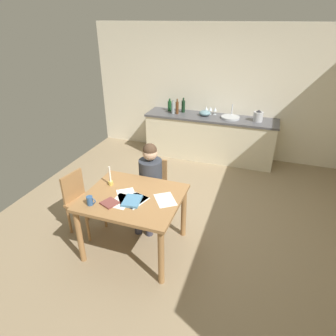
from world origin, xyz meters
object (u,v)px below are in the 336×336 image
chair_at_table (153,186)px  bottle_vinegar (173,108)px  dining_table (133,204)px  mixing_bowl (205,113)px  chair_side_empty (81,200)px  stovetop_kettle (258,116)px  wine_glass_by_kettle (211,109)px  book_magazine (132,201)px  wine_glass_back_left (206,109)px  candlestick (110,180)px  wine_glass_near_sink (215,109)px  sink_unit (230,117)px  bottle_sauce (183,106)px  coffee_mug (90,201)px  book_cookery (110,203)px  person_seated (149,180)px  bottle_wine_red (177,108)px

chair_at_table → bottle_vinegar: size_ratio=3.12×
dining_table → mixing_bowl: size_ratio=5.03×
chair_side_empty → stovetop_kettle: (2.05, 2.89, 0.52)m
chair_side_empty → wine_glass_by_kettle: bearing=70.1°
chair_at_table → stovetop_kettle: (1.26, 2.27, 0.50)m
book_magazine → wine_glass_back_left: bearing=79.5°
wine_glass_back_left → candlestick: bearing=-100.4°
chair_at_table → wine_glass_near_sink: wine_glass_near_sink is taller
sink_unit → bottle_vinegar: bottle_vinegar is taller
bottle_sauce → wine_glass_by_kettle: bearing=5.2°
bottle_vinegar → stovetop_kettle: bottle_vinegar is taller
coffee_mug → stovetop_kettle: (1.59, 3.31, 0.16)m
book_cookery → wine_glass_back_left: (0.36, 3.38, 0.21)m
stovetop_kettle → person_seated: bearing=-117.3°
wine_glass_by_kettle → wine_glass_back_left: size_ratio=1.00×
person_seated → mixing_bowl: person_seated is taller
book_cookery → bottle_sauce: 3.34m
mixing_bowl → wine_glass_by_kettle: bearing=56.3°
chair_at_table → bottle_wine_red: bearing=98.8°
bottle_sauce → wine_glass_back_left: (0.48, 0.05, -0.02)m
chair_at_table → book_magazine: bearing=-84.0°
chair_side_empty → book_cookery: 0.80m
mixing_bowl → person_seated: bearing=-95.0°
chair_at_table → wine_glass_by_kettle: wine_glass_by_kettle is taller
book_magazine → wine_glass_back_left: (0.14, 3.26, 0.21)m
bottle_vinegar → stovetop_kettle: bearing=2.2°
coffee_mug → person_seated: bearing=69.1°
coffee_mug → stovetop_kettle: size_ratio=0.51×
stovetop_kettle → wine_glass_near_sink: 0.87m
stovetop_kettle → wine_glass_near_sink: size_ratio=1.43×
mixing_bowl → stovetop_kettle: stovetop_kettle is taller
book_cookery → mixing_bowl: 3.27m
dining_table → stovetop_kettle: 3.25m
chair_at_table → sink_unit: 2.43m
wine_glass_near_sink → bottle_wine_red: bearing=-165.2°
candlestick → wine_glass_near_sink: wine_glass_near_sink is taller
bottle_wine_red → chair_side_empty: bearing=-99.0°
mixing_bowl → bottle_vinegar: bearing=-172.5°
chair_side_empty → wine_glass_back_left: wine_glass_back_left is taller
chair_side_empty → sink_unit: size_ratio=2.37×
coffee_mug → bottle_sauce: bearing=88.7°
sink_unit → wine_glass_near_sink: size_ratio=2.34×
dining_table → chair_side_empty: chair_side_empty is taller
candlestick → book_magazine: candlestick is taller
wine_glass_near_sink → coffee_mug: bearing=-102.0°
book_cookery → stovetop_kettle: (1.39, 3.23, 0.20)m
book_cookery → wine_glass_near_sink: wine_glass_near_sink is taller
wine_glass_near_sink → bottle_vinegar: bearing=-165.5°
sink_unit → wine_glass_by_kettle: sink_unit is taller
chair_side_empty → book_magazine: bearing=-14.0°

